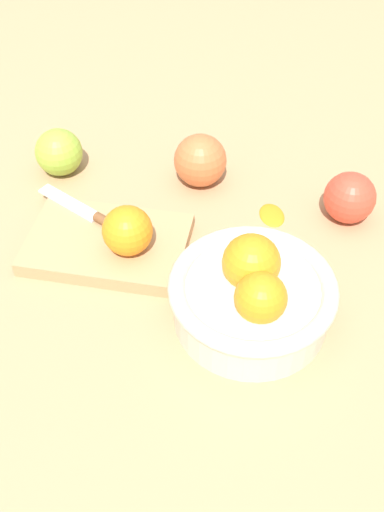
{
  "coord_description": "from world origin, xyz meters",
  "views": [
    {
      "loc": [
        -0.23,
        0.56,
        0.61
      ],
      "look_at": [
        -0.04,
        0.03,
        0.04
      ],
      "focal_mm": 43.96,
      "sensor_mm": 36.0,
      "label": 1
    }
  ],
  "objects_px": {
    "bowl": "(252,295)",
    "apple_front_center": "(200,160)",
    "knife": "(91,214)",
    "cutting_board": "(107,244)",
    "apple_front_right": "(59,152)",
    "orange_on_board": "(127,231)",
    "apple_front_left": "(350,198)"
  },
  "relations": [
    {
      "from": "cutting_board",
      "to": "apple_front_left",
      "type": "height_order",
      "value": "apple_front_left"
    },
    {
      "from": "apple_front_right",
      "to": "knife",
      "type": "bearing_deg",
      "value": 135.97
    },
    {
      "from": "orange_on_board",
      "to": "knife",
      "type": "distance_m",
      "value": 0.09
    },
    {
      "from": "apple_front_left",
      "to": "bowl",
      "type": "bearing_deg",
      "value": 71.08
    },
    {
      "from": "apple_front_center",
      "to": "apple_front_left",
      "type": "xyz_separation_m",
      "value": [
        -0.23,
        0.01,
        -0.0
      ]
    },
    {
      "from": "bowl",
      "to": "orange_on_board",
      "type": "bearing_deg",
      "value": -12.69
    },
    {
      "from": "bowl",
      "to": "cutting_board",
      "type": "height_order",
      "value": "bowl"
    },
    {
      "from": "orange_on_board",
      "to": "apple_front_right",
      "type": "height_order",
      "value": "orange_on_board"
    },
    {
      "from": "bowl",
      "to": "cutting_board",
      "type": "xyz_separation_m",
      "value": [
        0.22,
        -0.05,
        -0.03
      ]
    },
    {
      "from": "apple_front_center",
      "to": "apple_front_left",
      "type": "distance_m",
      "value": 0.23
    },
    {
      "from": "cutting_board",
      "to": "apple_front_left",
      "type": "distance_m",
      "value": 0.35
    },
    {
      "from": "bowl",
      "to": "apple_front_left",
      "type": "height_order",
      "value": "bowl"
    },
    {
      "from": "orange_on_board",
      "to": "knife",
      "type": "xyz_separation_m",
      "value": [
        0.08,
        -0.04,
        -0.03
      ]
    },
    {
      "from": "apple_front_center",
      "to": "apple_front_right",
      "type": "height_order",
      "value": "apple_front_center"
    },
    {
      "from": "apple_front_right",
      "to": "apple_front_center",
      "type": "bearing_deg",
      "value": -166.61
    },
    {
      "from": "orange_on_board",
      "to": "apple_front_left",
      "type": "height_order",
      "value": "orange_on_board"
    },
    {
      "from": "apple_front_center",
      "to": "knife",
      "type": "bearing_deg",
      "value": 54.15
    },
    {
      "from": "apple_front_center",
      "to": "apple_front_right",
      "type": "bearing_deg",
      "value": 13.39
    },
    {
      "from": "cutting_board",
      "to": "apple_front_right",
      "type": "xyz_separation_m",
      "value": [
        0.14,
        -0.13,
        0.03
      ]
    },
    {
      "from": "apple_front_left",
      "to": "apple_front_right",
      "type": "height_order",
      "value": "same"
    },
    {
      "from": "bowl",
      "to": "apple_front_center",
      "type": "distance_m",
      "value": 0.28
    },
    {
      "from": "bowl",
      "to": "apple_front_left",
      "type": "relative_size",
      "value": 2.74
    },
    {
      "from": "orange_on_board",
      "to": "apple_front_center",
      "type": "relative_size",
      "value": 0.84
    },
    {
      "from": "bowl",
      "to": "apple_front_center",
      "type": "xyz_separation_m",
      "value": [
        0.15,
        -0.23,
        -0.0
      ]
    },
    {
      "from": "apple_front_right",
      "to": "apple_front_left",
      "type": "bearing_deg",
      "value": -174.15
    },
    {
      "from": "apple_front_left",
      "to": "orange_on_board",
      "type": "bearing_deg",
      "value": 35.75
    },
    {
      "from": "knife",
      "to": "apple_front_center",
      "type": "distance_m",
      "value": 0.19
    },
    {
      "from": "cutting_board",
      "to": "apple_front_center",
      "type": "relative_size",
      "value": 2.7
    },
    {
      "from": "bowl",
      "to": "apple_front_right",
      "type": "relative_size",
      "value": 2.78
    },
    {
      "from": "cutting_board",
      "to": "bowl",
      "type": "bearing_deg",
      "value": 167.58
    },
    {
      "from": "bowl",
      "to": "apple_front_center",
      "type": "relative_size",
      "value": 2.54
    },
    {
      "from": "apple_front_center",
      "to": "cutting_board",
      "type": "bearing_deg",
      "value": 69.5
    }
  ]
}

